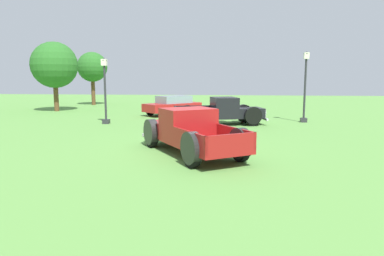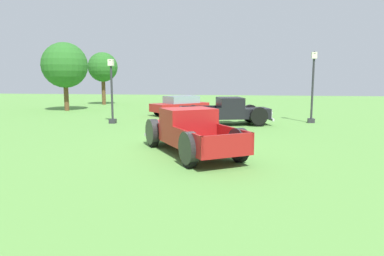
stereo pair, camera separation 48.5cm
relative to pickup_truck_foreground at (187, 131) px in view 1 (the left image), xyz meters
name	(u,v)px [view 1 (the left image)]	position (x,y,z in m)	size (l,w,h in m)	color
ground_plane	(189,149)	(0.03, 0.41, -0.74)	(80.00, 80.00, 0.00)	#5B9342
pickup_truck_foreground	(187,131)	(0.00, 0.00, 0.00)	(4.21, 5.24, 1.55)	maroon
pickup_truck_behind_left	(225,112)	(1.28, 7.44, -0.01)	(5.26, 3.02, 1.52)	black
sedan_distant_a	(173,105)	(-2.39, 12.10, -0.04)	(3.99, 4.01, 1.34)	#B21E1E
lamp_post_near	(305,85)	(5.87, 8.96, 1.41)	(0.36, 0.36, 4.10)	#2D2D33
lamp_post_far	(105,90)	(-5.46, 7.12, 1.20)	(0.36, 0.36, 3.69)	#2D2D33
oak_tree_east	(92,67)	(-11.38, 20.45, 2.82)	(2.80, 2.80, 5.00)	brown
oak_tree_west	(54,65)	(-11.89, 14.08, 2.81)	(3.53, 3.53, 5.32)	brown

